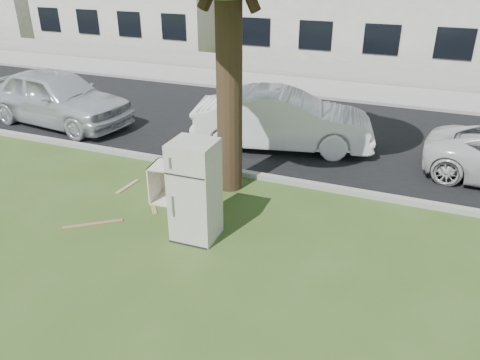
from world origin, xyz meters
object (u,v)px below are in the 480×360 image
at_px(fridge, 195,191).
at_px(cabinet, 177,184).
at_px(car_left, 57,97).
at_px(car_center, 283,120).

distance_m(fridge, cabinet, 1.56).
height_order(fridge, cabinet, fridge).
xyz_separation_m(fridge, car_left, (-6.80, 4.20, -0.11)).
bearing_deg(car_center, cabinet, 150.50).
relative_size(fridge, cabinet, 1.79).
xyz_separation_m(fridge, car_center, (0.14, 4.86, -0.16)).
height_order(fridge, car_left, fridge).
relative_size(cabinet, car_left, 0.22).
bearing_deg(cabinet, fridge, -54.91).
relative_size(cabinet, car_center, 0.22).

